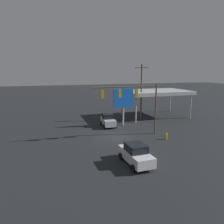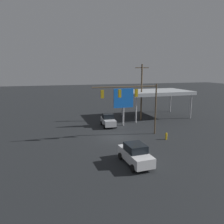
# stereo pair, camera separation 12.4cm
# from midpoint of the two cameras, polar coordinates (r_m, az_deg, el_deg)

# --- Properties ---
(ground_plane) EXTENTS (200.00, 200.00, 0.00)m
(ground_plane) POSITION_cam_midpoint_polar(r_m,az_deg,el_deg) (28.64, 1.33, -6.55)
(ground_plane) COLOR black
(traffic_signal_assembly) EXTENTS (8.79, 0.43, 6.82)m
(traffic_signal_assembly) POSITION_cam_midpoint_polar(r_m,az_deg,el_deg) (28.19, 5.62, 3.79)
(traffic_signal_assembly) COLOR brown
(traffic_signal_assembly) RESTS_ON ground
(utility_pole) EXTENTS (2.40, 0.26, 9.55)m
(utility_pole) POSITION_cam_midpoint_polar(r_m,az_deg,el_deg) (37.63, 7.81, 5.45)
(utility_pole) COLOR brown
(utility_pole) RESTS_ON ground
(gas_station_canopy) EXTENTS (11.82, 7.87, 4.89)m
(gas_station_canopy) POSITION_cam_midpoint_polar(r_m,az_deg,el_deg) (40.99, 11.43, 5.06)
(gas_station_canopy) COLOR #B2B7BC
(gas_station_canopy) RESTS_ON ground
(price_sign) EXTENTS (3.16, 0.27, 5.82)m
(price_sign) POSITION_cam_midpoint_polar(r_m,az_deg,el_deg) (33.65, 3.14, 3.34)
(price_sign) COLOR #B7B7BC
(price_sign) RESTS_ON ground
(sedan_far) EXTENTS (2.19, 4.47, 1.93)m
(sedan_far) POSITION_cam_midpoint_polar(r_m,az_deg,el_deg) (20.69, 6.29, -10.88)
(sedan_far) COLOR silver
(sedan_far) RESTS_ON ground
(hatchback_crossing) EXTENTS (2.17, 3.91, 1.97)m
(hatchback_crossing) POSITION_cam_midpoint_polar(r_m,az_deg,el_deg) (33.72, -0.92, -2.18)
(hatchback_crossing) COLOR silver
(hatchback_crossing) RESTS_ON ground
(fire_hydrant) EXTENTS (0.24, 0.24, 0.88)m
(fire_hydrant) POSITION_cam_midpoint_polar(r_m,az_deg,el_deg) (28.39, 14.10, -6.13)
(fire_hydrant) COLOR gold
(fire_hydrant) RESTS_ON ground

